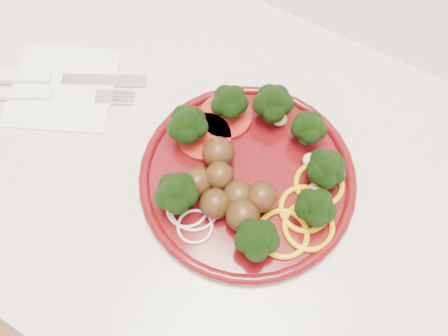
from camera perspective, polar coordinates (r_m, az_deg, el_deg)
The scene contains 5 objects.
counter at distance 1.01m, azimuth 4.63°, elevation -13.91°, with size 2.40×0.60×0.90m.
plate at distance 0.57m, azimuth 3.76°, elevation -0.47°, with size 0.29×0.29×0.07m.
napkin at distance 0.70m, azimuth -20.25°, elevation 9.91°, with size 0.15×0.15×0.00m, color white.
knife at distance 0.71m, azimuth -22.24°, elevation 10.79°, with size 0.21×0.13×0.01m.
fork at distance 0.70m, azimuth -22.98°, elevation 8.76°, with size 0.19×0.12×0.01m.
Camera 1 is at (0.04, 1.48, 1.43)m, focal length 35.00 mm.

